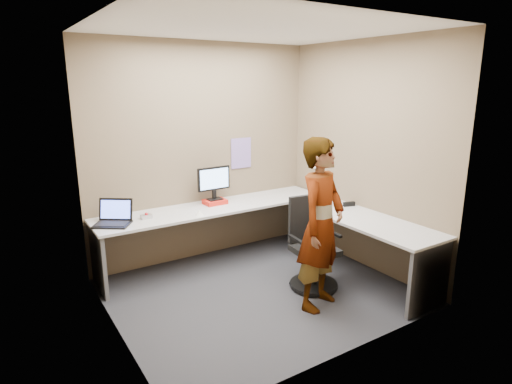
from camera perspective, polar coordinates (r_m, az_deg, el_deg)
ground at (r=4.78m, az=0.41°, el=-13.14°), size 3.00×3.00×0.00m
wall_back at (r=5.44m, az=-7.08°, el=5.21°), size 3.00×0.00×3.00m
wall_right at (r=5.28m, az=14.27°, el=4.59°), size 0.00×2.70×2.70m
wall_left at (r=3.74m, az=-19.20°, el=0.33°), size 0.00×2.70×2.70m
ceiling at (r=4.27m, az=0.48°, el=21.02°), size 3.00×3.00×0.00m
desk at (r=5.07m, az=2.19°, el=-4.26°), size 2.98×2.58×0.73m
paper_ream at (r=5.39m, az=-5.49°, el=-1.30°), size 0.28×0.21×0.05m
monitor at (r=5.33m, az=-5.63°, el=1.54°), size 0.44×0.13×0.41m
laptop at (r=4.85m, az=-18.43°, el=-3.28°), size 0.47×0.46×0.26m
trackball_mouse at (r=4.95m, az=-14.41°, el=-3.14°), size 0.12×0.08×0.07m
origami at (r=4.95m, az=-7.60°, el=-2.75°), size 0.10×0.10×0.06m
stapler at (r=5.38m, az=12.31°, el=-1.58°), size 0.16×0.08×0.05m
flower at (r=5.34m, az=9.78°, el=-0.29°), size 0.07×0.07×0.22m
calendar_purple at (r=5.69m, az=-2.00°, el=5.20°), size 0.30×0.01×0.40m
calendar_white at (r=5.93m, az=7.81°, el=4.96°), size 0.01×0.28×0.38m
sticky_note_a at (r=5.73m, az=9.97°, el=1.49°), size 0.01×0.07×0.07m
sticky_note_b at (r=5.80m, az=9.58°, el=0.33°), size 0.01×0.07×0.07m
sticky_note_c at (r=5.72m, az=10.38°, el=-0.11°), size 0.01×0.07×0.07m
sticky_note_d at (r=5.85m, az=8.97°, el=1.48°), size 0.01×0.07×0.07m
office_chair at (r=4.79m, az=7.43°, el=-7.84°), size 0.54×0.53×0.99m
person at (r=4.24m, az=8.67°, el=-4.34°), size 0.74×0.62×1.72m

